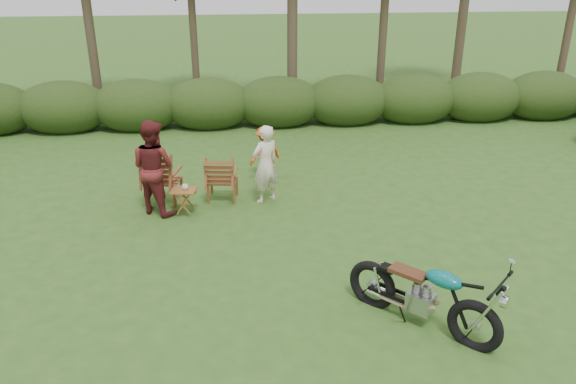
{
  "coord_description": "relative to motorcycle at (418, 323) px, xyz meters",
  "views": [
    {
      "loc": [
        -1.28,
        -6.78,
        4.65
      ],
      "look_at": [
        -0.43,
        1.88,
        0.9
      ],
      "focal_mm": 35.0,
      "sensor_mm": 36.0,
      "label": 1
    }
  ],
  "objects": [
    {
      "name": "child",
      "position": [
        -1.74,
        5.49,
        0.0
      ],
      "size": [
        0.88,
        0.78,
        1.18
      ],
      "primitive_type": "imported",
      "rotation": [
        0.0,
        0.0,
        3.71
      ],
      "color": "#C84512",
      "rests_on": "ground"
    },
    {
      "name": "side_table",
      "position": [
        -3.39,
        3.81,
        0.25
      ],
      "size": [
        0.53,
        0.47,
        0.5
      ],
      "primitive_type": null,
      "rotation": [
        0.0,
        0.0,
        -0.14
      ],
      "color": "brown",
      "rests_on": "ground"
    },
    {
      "name": "lawn_chair_right",
      "position": [
        -2.67,
        4.43,
        0.0
      ],
      "size": [
        0.74,
        0.74,
        0.96
      ],
      "primitive_type": null,
      "rotation": [
        0.0,
        0.0,
        3.01
      ],
      "color": "brown",
      "rests_on": "ground"
    },
    {
      "name": "ground",
      "position": [
        -1.1,
        0.7,
        0.0
      ],
      "size": [
        80.0,
        80.0,
        0.0
      ],
      "primitive_type": "plane",
      "color": "#294A18",
      "rests_on": "ground"
    },
    {
      "name": "cup",
      "position": [
        -3.36,
        3.82,
        0.54
      ],
      "size": [
        0.15,
        0.15,
        0.09
      ],
      "primitive_type": "imported",
      "rotation": [
        0.0,
        0.0,
        0.3
      ],
      "color": "#EFE6C5",
      "rests_on": "side_table"
    },
    {
      "name": "lawn_chair_left",
      "position": [
        -3.84,
        4.43,
        0.0
      ],
      "size": [
        0.87,
        0.87,
        1.07
      ],
      "primitive_type": null,
      "rotation": [
        0.0,
        0.0,
        2.93
      ],
      "color": "#5C2B17",
      "rests_on": "ground"
    },
    {
      "name": "adult_a",
      "position": [
        -1.81,
        4.22,
        0.0
      ],
      "size": [
        0.69,
        0.63,
        1.59
      ],
      "primitive_type": "imported",
      "rotation": [
        0.0,
        0.0,
        3.69
      ],
      "color": "beige",
      "rests_on": "ground"
    },
    {
      "name": "motorcycle",
      "position": [
        0.0,
        0.0,
        0.0
      ],
      "size": [
        2.05,
        2.05,
        1.2
      ],
      "primitive_type": null,
      "rotation": [
        0.0,
        0.0,
        -0.79
      ],
      "color": "#0C9F9E",
      "rests_on": "ground"
    },
    {
      "name": "adult_b",
      "position": [
        -3.93,
        3.96,
        0.0
      ],
      "size": [
        1.12,
        1.07,
        1.82
      ],
      "primitive_type": "imported",
      "rotation": [
        0.0,
        0.0,
        2.53
      ],
      "color": "maroon",
      "rests_on": "ground"
    }
  ]
}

